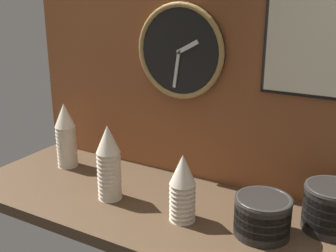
{
  "coord_description": "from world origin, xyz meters",
  "views": [
    {
      "loc": [
        0.61,
        -1.12,
        0.7
      ],
      "look_at": [
        -0.06,
        0.04,
        0.27
      ],
      "focal_mm": 45.0,
      "sensor_mm": 36.0,
      "label": 1
    }
  ],
  "objects_px": {
    "cup_stack_far_left": "(66,135)",
    "bowl_stack_far_right": "(331,207)",
    "cup_stack_center_right": "(183,188)",
    "cup_stack_center_left": "(109,163)",
    "bowl_stack_right": "(262,215)",
    "wall_clock": "(180,52)"
  },
  "relations": [
    {
      "from": "bowl_stack_far_right",
      "to": "bowl_stack_right",
      "type": "distance_m",
      "value": 0.22
    },
    {
      "from": "cup_stack_far_left",
      "to": "bowl_stack_right",
      "type": "bearing_deg",
      "value": -6.61
    },
    {
      "from": "bowl_stack_right",
      "to": "wall_clock",
      "type": "bearing_deg",
      "value": 149.18
    },
    {
      "from": "cup_stack_center_right",
      "to": "bowl_stack_right",
      "type": "xyz_separation_m",
      "value": [
        0.25,
        0.05,
        -0.05
      ]
    },
    {
      "from": "bowl_stack_right",
      "to": "cup_stack_center_left",
      "type": "bearing_deg",
      "value": -175.54
    },
    {
      "from": "cup_stack_center_right",
      "to": "cup_stack_far_left",
      "type": "height_order",
      "value": "cup_stack_far_left"
    },
    {
      "from": "cup_stack_center_right",
      "to": "cup_stack_center_left",
      "type": "distance_m",
      "value": 0.29
    },
    {
      "from": "bowl_stack_far_right",
      "to": "cup_stack_center_left",
      "type": "bearing_deg",
      "value": -166.48
    },
    {
      "from": "bowl_stack_far_right",
      "to": "cup_stack_center_right",
      "type": "bearing_deg",
      "value": -157.48
    },
    {
      "from": "cup_stack_center_left",
      "to": "bowl_stack_far_right",
      "type": "distance_m",
      "value": 0.73
    },
    {
      "from": "cup_stack_far_left",
      "to": "cup_stack_center_left",
      "type": "bearing_deg",
      "value": -23.38
    },
    {
      "from": "bowl_stack_right",
      "to": "wall_clock",
      "type": "xyz_separation_m",
      "value": [
        -0.42,
        0.25,
        0.43
      ]
    },
    {
      "from": "cup_stack_center_left",
      "to": "cup_stack_far_left",
      "type": "bearing_deg",
      "value": 156.62
    },
    {
      "from": "cup_stack_center_right",
      "to": "wall_clock",
      "type": "xyz_separation_m",
      "value": [
        -0.17,
        0.3,
        0.38
      ]
    },
    {
      "from": "cup_stack_center_left",
      "to": "bowl_stack_right",
      "type": "xyz_separation_m",
      "value": [
        0.54,
        0.04,
        -0.07
      ]
    },
    {
      "from": "cup_stack_center_right",
      "to": "wall_clock",
      "type": "relative_size",
      "value": 0.63
    },
    {
      "from": "cup_stack_center_right",
      "to": "bowl_stack_right",
      "type": "relative_size",
      "value": 1.3
    },
    {
      "from": "cup_stack_center_right",
      "to": "cup_stack_center_left",
      "type": "height_order",
      "value": "cup_stack_center_left"
    },
    {
      "from": "cup_stack_center_right",
      "to": "wall_clock",
      "type": "distance_m",
      "value": 0.51
    },
    {
      "from": "cup_stack_far_left",
      "to": "bowl_stack_far_right",
      "type": "relative_size",
      "value": 1.57
    },
    {
      "from": "bowl_stack_far_right",
      "to": "wall_clock",
      "type": "xyz_separation_m",
      "value": [
        -0.59,
        0.12,
        0.41
      ]
    },
    {
      "from": "cup_stack_center_right",
      "to": "bowl_stack_right",
      "type": "distance_m",
      "value": 0.26
    }
  ]
}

